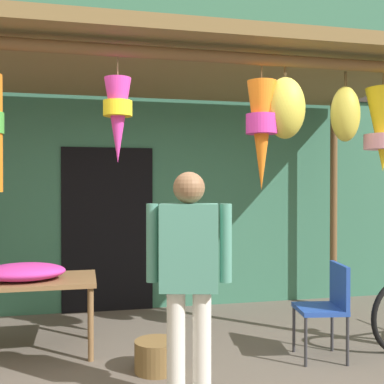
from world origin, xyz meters
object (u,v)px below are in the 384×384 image
at_px(flower_heap_on_table, 25,272).
at_px(folding_chair, 328,302).
at_px(wicker_basket_by_table, 157,356).
at_px(display_table, 18,287).
at_px(vendor_in_orange, 189,268).

relative_size(flower_heap_on_table, folding_chair, 0.87).
height_order(folding_chair, wicker_basket_by_table, folding_chair).
bearing_deg(flower_heap_on_table, display_table, 137.92).
bearing_deg(display_table, wicker_basket_by_table, -29.43).
xyz_separation_m(folding_chair, wicker_basket_by_table, (-1.53, 0.04, -0.38)).
xyz_separation_m(flower_heap_on_table, vendor_in_orange, (1.23, -1.26, 0.20)).
relative_size(flower_heap_on_table, vendor_in_orange, 0.45).
height_order(flower_heap_on_table, folding_chair, folding_chair).
bearing_deg(wicker_basket_by_table, display_table, 150.57).
distance_m(wicker_basket_by_table, vendor_in_orange, 1.07).
relative_size(wicker_basket_by_table, vendor_in_orange, 0.23).
relative_size(display_table, folding_chair, 1.65).
bearing_deg(folding_chair, vendor_in_orange, -156.11).
height_order(wicker_basket_by_table, vendor_in_orange, vendor_in_orange).
xyz_separation_m(display_table, wicker_basket_by_table, (1.17, -0.66, -0.49)).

